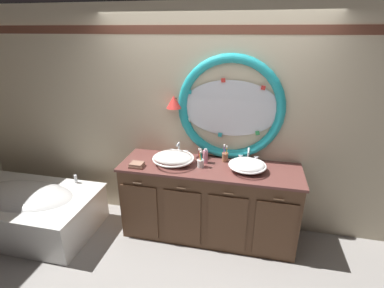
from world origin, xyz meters
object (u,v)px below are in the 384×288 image
object	(u,v)px
soap_dispenser	(206,156)
folded_hand_towel	(137,165)
toothbrush_holder_left	(201,162)
sink_basin_left	(173,158)
toothbrush_holder_right	(225,157)
bathtub	(26,208)
sink_basin_right	(247,165)

from	to	relation	value
soap_dispenser	folded_hand_towel	xyz separation A→B (m)	(-0.72, -0.27, -0.06)
toothbrush_holder_left	sink_basin_left	bearing A→B (deg)	177.71
sink_basin_left	toothbrush_holder_left	xyz separation A→B (m)	(0.31, -0.01, -0.01)
toothbrush_holder_right	folded_hand_towel	world-z (taller)	toothbrush_holder_right
bathtub	sink_basin_left	bearing A→B (deg)	11.68
soap_dispenser	toothbrush_holder_right	bearing A→B (deg)	21.20
sink_basin_left	toothbrush_holder_right	size ratio (longest dim) A/B	2.29
bathtub	folded_hand_towel	distance (m)	1.57
toothbrush_holder_right	folded_hand_towel	size ratio (longest dim) A/B	1.36
sink_basin_left	bathtub	bearing A→B (deg)	-168.32
sink_basin_left	soap_dispenser	size ratio (longest dim) A/B	2.63
sink_basin_right	sink_basin_left	bearing A→B (deg)	180.00
sink_basin_right	folded_hand_towel	xyz separation A→B (m)	(-1.19, -0.16, -0.04)
sink_basin_right	toothbrush_holder_left	bearing A→B (deg)	-178.58
sink_basin_left	folded_hand_towel	xyz separation A→B (m)	(-0.37, -0.16, -0.04)
sink_basin_left	soap_dispenser	xyz separation A→B (m)	(0.35, 0.11, 0.01)
sink_basin_right	toothbrush_holder_left	size ratio (longest dim) A/B	1.82
bathtub	sink_basin_right	world-z (taller)	sink_basin_right
sink_basin_right	toothbrush_holder_left	xyz separation A→B (m)	(-0.51, -0.01, -0.01)
soap_dispenser	folded_hand_towel	world-z (taller)	soap_dispenser
sink_basin_right	folded_hand_towel	size ratio (longest dim) A/B	2.68
toothbrush_holder_left	soap_dispenser	distance (m)	0.13
bathtub	sink_basin_left	xyz separation A→B (m)	(1.79, 0.37, 0.68)
sink_basin_left	toothbrush_holder_right	world-z (taller)	toothbrush_holder_right
sink_basin_left	toothbrush_holder_left	bearing A→B (deg)	-2.29
folded_hand_towel	sink_basin_left	bearing A→B (deg)	23.77
toothbrush_holder_right	folded_hand_towel	xyz separation A→B (m)	(-0.93, -0.36, -0.04)
bathtub	toothbrush_holder_right	size ratio (longest dim) A/B	8.31
toothbrush_holder_left	toothbrush_holder_right	bearing A→B (deg)	39.66
sink_basin_left	folded_hand_towel	world-z (taller)	sink_basin_left
toothbrush_holder_right	toothbrush_holder_left	bearing A→B (deg)	-140.34
bathtub	toothbrush_holder_left	xyz separation A→B (m)	(2.10, 0.36, 0.67)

